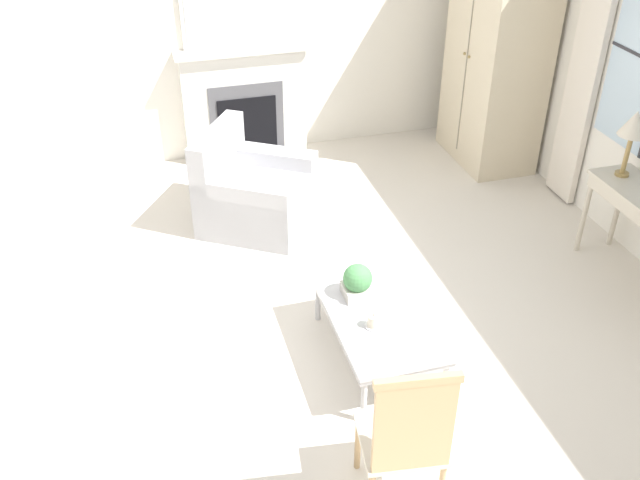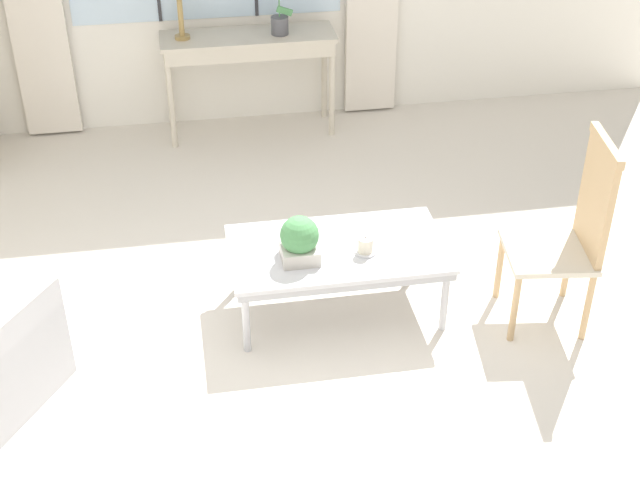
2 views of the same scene
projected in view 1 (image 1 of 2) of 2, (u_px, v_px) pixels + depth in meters
ground_plane at (294, 327)px, 5.25m from camera, size 14.00×14.00×0.00m
wall_left at (275, 17)px, 7.06m from camera, size 0.06×7.20×2.80m
fireplace at (244, 92)px, 7.26m from camera, size 0.34×1.34×2.16m
armoire at (498, 49)px, 6.96m from camera, size 1.12×0.70×2.33m
table_lamp at (634, 126)px, 5.40m from camera, size 0.23×0.23×0.54m
armchair_upholstered at (254, 194)px, 6.33m from camera, size 1.20×1.20×0.87m
side_chair_wooden at (407, 434)px, 3.65m from camera, size 0.50×0.50×1.07m
coffee_table at (378, 317)px, 4.77m from camera, size 1.15×0.64×0.41m
potted_plant_small at (358, 282)px, 4.84m from camera, size 0.20×0.20×0.25m
pillar_candle at (373, 322)px, 4.60m from camera, size 0.11×0.11×0.10m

